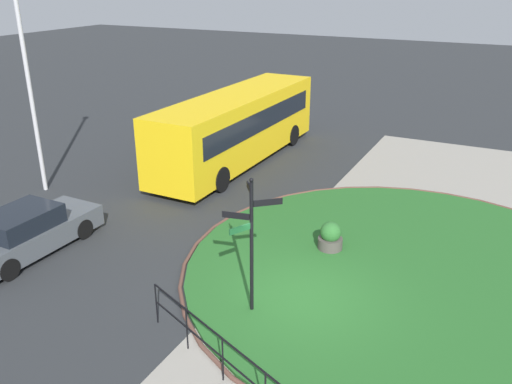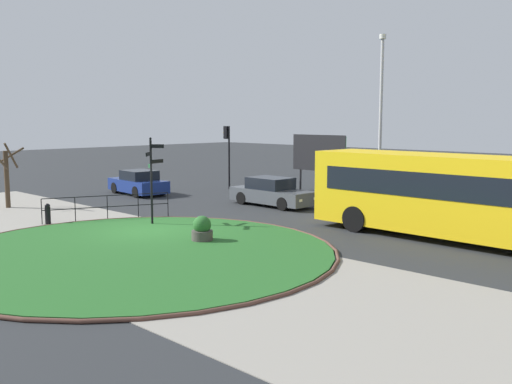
{
  "view_description": "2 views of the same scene",
  "coord_description": "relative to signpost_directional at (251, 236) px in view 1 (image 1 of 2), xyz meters",
  "views": [
    {
      "loc": [
        -11.03,
        -4.17,
        7.83
      ],
      "look_at": [
        2.87,
        2.76,
        1.48
      ],
      "focal_mm": 37.64,
      "sensor_mm": 36.0,
      "label": 1
    },
    {
      "loc": [
        17.96,
        -12.6,
        4.33
      ],
      "look_at": [
        4.11,
        1.67,
        1.78
      ],
      "focal_mm": 40.35,
      "sensor_mm": 36.0,
      "label": 2
    }
  ],
  "objects": [
    {
      "name": "grass_island",
      "position": [
        3.6,
        -3.19,
        -2.06
      ],
      "size": [
        12.64,
        12.64,
        0.1
      ],
      "primitive_type": "cylinder",
      "color": "#235B23",
      "rests_on": "ground"
    },
    {
      "name": "sidewalk_paving",
      "position": [
        1.02,
        -3.05,
        -2.1
      ],
      "size": [
        32.0,
        7.83,
        0.02
      ],
      "primitive_type": "cube",
      "color": "gray",
      "rests_on": "ground"
    },
    {
      "name": "ground",
      "position": [
        1.02,
        -0.96,
        -2.11
      ],
      "size": [
        120.0,
        120.0,
        0.0
      ],
      "primitive_type": "plane",
      "color": "#282B2D"
    },
    {
      "name": "planter_near_signpost",
      "position": [
        3.88,
        -0.71,
        -1.67
      ],
      "size": [
        0.75,
        0.75,
        0.96
      ],
      "color": "#47423D",
      "rests_on": "ground"
    },
    {
      "name": "signpost_directional",
      "position": [
        0.0,
        0.0,
        0.0
      ],
      "size": [
        1.06,
        1.27,
        3.58
      ],
      "color": "black",
      "rests_on": "ground"
    },
    {
      "name": "railing_grass_edge",
      "position": [
        -2.44,
        -0.6,
        -1.4
      ],
      "size": [
        2.11,
        4.87,
        1.08
      ],
      "rotation": [
        0.0,
        0.0,
        4.31
      ],
      "color": "black",
      "rests_on": "ground"
    },
    {
      "name": "grass_kerb_ring",
      "position": [
        3.6,
        -3.19,
        -2.05
      ],
      "size": [
        12.95,
        12.95,
        0.11
      ],
      "primitive_type": "torus",
      "color": "brown",
      "rests_on": "ground"
    },
    {
      "name": "lamppost_tall",
      "position": [
        3.7,
        10.9,
        2.35
      ],
      "size": [
        0.32,
        0.32,
        8.32
      ],
      "color": "#B7B7BC",
      "rests_on": "ground"
    },
    {
      "name": "car_far_lane",
      "position": [
        -0.24,
        7.41,
        -1.46
      ],
      "size": [
        4.6,
        1.86,
        1.41
      ],
      "rotation": [
        0.0,
        0.0,
        -0.02
      ],
      "color": "#474C51",
      "rests_on": "ground"
    },
    {
      "name": "bus_yellow",
      "position": [
        10.01,
        5.77,
        -0.47
      ],
      "size": [
        10.74,
        2.71,
        3.04
      ],
      "rotation": [
        0.0,
        0.0,
        -0.02
      ],
      "color": "yellow",
      "rests_on": "ground"
    }
  ]
}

